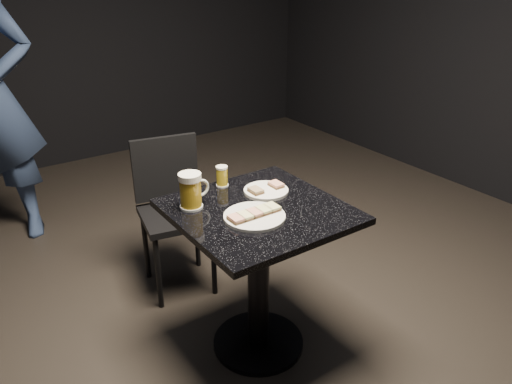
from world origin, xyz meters
TOP-DOWN VIEW (x-y plane):
  - floor at (0.00, 0.00)m, footprint 6.00×6.00m
  - plate_large at (-0.06, -0.06)m, footprint 0.26×0.26m
  - plate_small at (0.12, 0.12)m, footprint 0.21×0.21m
  - table at (0.00, 0.00)m, footprint 0.70×0.70m
  - beer_mug at (-0.23, 0.17)m, footprint 0.15×0.10m
  - beer_tumbler at (-0.01, 0.29)m, footprint 0.06×0.06m
  - chair at (-0.07, 0.72)m, footprint 0.43×0.43m
  - canapes_on_plate_large at (-0.06, -0.06)m, footprint 0.23×0.07m
  - canapes_on_plate_small at (0.12, 0.12)m, footprint 0.17×0.07m

SIDE VIEW (x-z plane):
  - floor at x=0.00m, z-range 0.00..0.00m
  - chair at x=-0.07m, z-range 0.07..0.92m
  - table at x=0.00m, z-range 0.13..0.88m
  - plate_large at x=-0.06m, z-range 0.75..0.76m
  - plate_small at x=0.12m, z-range 0.75..0.76m
  - canapes_on_plate_large at x=-0.06m, z-range 0.76..0.78m
  - canapes_on_plate_small at x=0.12m, z-range 0.76..0.78m
  - beer_tumbler at x=-0.01m, z-range 0.75..0.85m
  - beer_mug at x=-0.23m, z-range 0.75..0.91m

